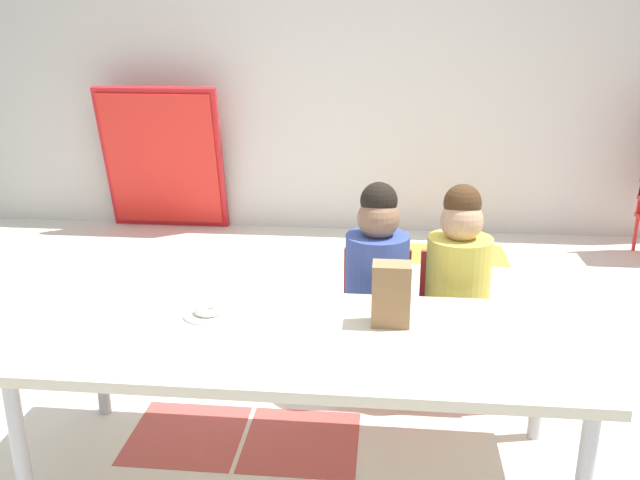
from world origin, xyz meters
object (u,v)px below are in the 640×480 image
object	(u,v)px
seated_child_middle_seat	(458,273)
paper_plate_near_edge	(209,314)
paper_bag_brown	(391,294)
craft_table	(302,346)
donut_powdered_on_plate	(208,309)
folded_activity_table	(163,160)
seated_child_near_camera	(377,271)

from	to	relation	value
seated_child_middle_seat	paper_plate_near_edge	distance (m)	1.03
paper_bag_brown	paper_plate_near_edge	xyz separation A→B (m)	(-0.64, 0.01, -0.11)
craft_table	paper_plate_near_edge	size ratio (longest dim) A/B	10.42
paper_plate_near_edge	donut_powdered_on_plate	xyz separation A→B (m)	(0.00, 0.00, 0.02)
donut_powdered_on_plate	paper_bag_brown	bearing A→B (deg)	-0.81
seated_child_middle_seat	paper_plate_near_edge	world-z (taller)	seated_child_middle_seat
paper_bag_brown	craft_table	bearing A→B (deg)	-158.62
donut_powdered_on_plate	seated_child_middle_seat	bearing A→B (deg)	27.49
folded_activity_table	paper_bag_brown	distance (m)	3.19
folded_activity_table	paper_bag_brown	world-z (taller)	folded_activity_table
seated_child_near_camera	paper_bag_brown	world-z (taller)	seated_child_near_camera
craft_table	seated_child_near_camera	world-z (taller)	seated_child_near_camera
craft_table	seated_child_near_camera	bearing A→B (deg)	68.55
seated_child_near_camera	paper_plate_near_edge	size ratio (longest dim) A/B	5.10
craft_table	donut_powdered_on_plate	world-z (taller)	donut_powdered_on_plate
craft_table	paper_bag_brown	world-z (taller)	paper_bag_brown
seated_child_near_camera	donut_powdered_on_plate	distance (m)	0.75
seated_child_near_camera	seated_child_middle_seat	distance (m)	0.33
paper_plate_near_edge	paper_bag_brown	bearing A→B (deg)	-0.81
seated_child_near_camera	folded_activity_table	size ratio (longest dim) A/B	0.84
craft_table	folded_activity_table	xyz separation A→B (m)	(-1.40, 2.81, 0.04)
folded_activity_table	paper_plate_near_edge	distance (m)	2.89
seated_child_middle_seat	folded_activity_table	bearing A→B (deg)	131.51
folded_activity_table	donut_powdered_on_plate	size ratio (longest dim) A/B	10.35
seated_child_near_camera	paper_plate_near_edge	world-z (taller)	seated_child_near_camera
donut_powdered_on_plate	craft_table	bearing A→B (deg)	-19.37
paper_bag_brown	paper_plate_near_edge	bearing A→B (deg)	179.19
seated_child_near_camera	paper_bag_brown	xyz separation A→B (m)	(0.06, -0.48, 0.10)
seated_child_middle_seat	folded_activity_table	distance (m)	2.96
craft_table	folded_activity_table	size ratio (longest dim) A/B	1.73
craft_table	seated_child_middle_seat	xyz separation A→B (m)	(0.56, 0.60, 0.05)
seated_child_near_camera	seated_child_middle_seat	size ratio (longest dim) A/B	1.00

